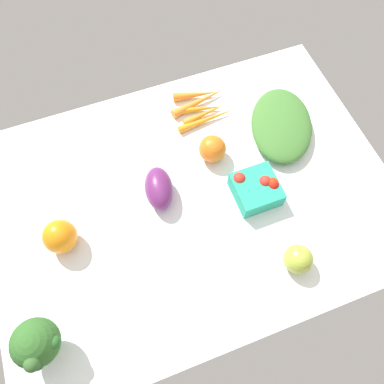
{
  "coord_description": "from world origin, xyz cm",
  "views": [
    {
      "loc": [
        14.47,
        38.81,
        90.61
      ],
      "look_at": [
        0.0,
        0.0,
        4.0
      ],
      "focal_mm": 35.19,
      "sensor_mm": 36.0,
      "label": 1
    }
  ],
  "objects_px": {
    "heirloom_tomato_orange": "(212,149)",
    "carrot_bunch": "(201,106)",
    "bell_pepper_orange": "(60,236)",
    "eggplant": "(159,188)",
    "leafy_greens_clump": "(281,125)",
    "berry_basket": "(257,188)",
    "broccoli_head": "(36,344)",
    "heirloom_tomato_green": "(298,259)"
  },
  "relations": [
    {
      "from": "carrot_bunch",
      "to": "leafy_greens_clump",
      "type": "bearing_deg",
      "value": 140.58
    },
    {
      "from": "eggplant",
      "to": "bell_pepper_orange",
      "type": "bearing_deg",
      "value": 109.56
    },
    {
      "from": "carrot_bunch",
      "to": "heirloom_tomato_green",
      "type": "bearing_deg",
      "value": 95.11
    },
    {
      "from": "heirloom_tomato_green",
      "to": "carrot_bunch",
      "type": "relative_size",
      "value": 0.38
    },
    {
      "from": "berry_basket",
      "to": "heirloom_tomato_orange",
      "type": "bearing_deg",
      "value": -66.32
    },
    {
      "from": "broccoli_head",
      "to": "heirloom_tomato_green",
      "type": "distance_m",
      "value": 0.59
    },
    {
      "from": "leafy_greens_clump",
      "to": "berry_basket",
      "type": "distance_m",
      "value": 0.22
    },
    {
      "from": "leafy_greens_clump",
      "to": "heirloom_tomato_orange",
      "type": "height_order",
      "value": "heirloom_tomato_orange"
    },
    {
      "from": "eggplant",
      "to": "heirloom_tomato_orange",
      "type": "relative_size",
      "value": 1.62
    },
    {
      "from": "broccoli_head",
      "to": "heirloom_tomato_orange",
      "type": "bearing_deg",
      "value": -147.51
    },
    {
      "from": "eggplant",
      "to": "heirloom_tomato_green",
      "type": "bearing_deg",
      "value": -129.06
    },
    {
      "from": "bell_pepper_orange",
      "to": "heirloom_tomato_orange",
      "type": "distance_m",
      "value": 0.44
    },
    {
      "from": "leafy_greens_clump",
      "to": "carrot_bunch",
      "type": "relative_size",
      "value": 1.39
    },
    {
      "from": "heirloom_tomato_orange",
      "to": "carrot_bunch",
      "type": "relative_size",
      "value": 0.41
    },
    {
      "from": "heirloom_tomato_orange",
      "to": "leafy_greens_clump",
      "type": "bearing_deg",
      "value": -176.68
    },
    {
      "from": "broccoli_head",
      "to": "heirloom_tomato_orange",
      "type": "distance_m",
      "value": 0.61
    },
    {
      "from": "heirloom_tomato_green",
      "to": "berry_basket",
      "type": "height_order",
      "value": "heirloom_tomato_green"
    },
    {
      "from": "heirloom_tomato_orange",
      "to": "bell_pepper_orange",
      "type": "bearing_deg",
      "value": 13.52
    },
    {
      "from": "berry_basket",
      "to": "carrot_bunch",
      "type": "bearing_deg",
      "value": -83.79
    },
    {
      "from": "bell_pepper_orange",
      "to": "eggplant",
      "type": "xyz_separation_m",
      "value": [
        -0.26,
        -0.04,
        -0.01
      ]
    },
    {
      "from": "eggplant",
      "to": "heirloom_tomato_green",
      "type": "relative_size",
      "value": 1.72
    },
    {
      "from": "berry_basket",
      "to": "carrot_bunch",
      "type": "relative_size",
      "value": 0.61
    },
    {
      "from": "broccoli_head",
      "to": "heirloom_tomato_orange",
      "type": "xyz_separation_m",
      "value": [
        -0.51,
        -0.33,
        -0.04
      ]
    },
    {
      "from": "bell_pepper_orange",
      "to": "carrot_bunch",
      "type": "relative_size",
      "value": 0.48
    },
    {
      "from": "heirloom_tomato_orange",
      "to": "carrot_bunch",
      "type": "xyz_separation_m",
      "value": [
        -0.03,
        -0.16,
        -0.02
      ]
    },
    {
      "from": "heirloom_tomato_green",
      "to": "carrot_bunch",
      "type": "xyz_separation_m",
      "value": [
        0.05,
        -0.51,
        -0.02
      ]
    },
    {
      "from": "bell_pepper_orange",
      "to": "broccoli_head",
      "type": "bearing_deg",
      "value": 69.6
    },
    {
      "from": "eggplant",
      "to": "berry_basket",
      "type": "bearing_deg",
      "value": -99.43
    },
    {
      "from": "heirloom_tomato_orange",
      "to": "berry_basket",
      "type": "distance_m",
      "value": 0.16
    },
    {
      "from": "broccoli_head",
      "to": "carrot_bunch",
      "type": "height_order",
      "value": "broccoli_head"
    },
    {
      "from": "bell_pepper_orange",
      "to": "heirloom_tomato_green",
      "type": "distance_m",
      "value": 0.56
    },
    {
      "from": "leafy_greens_clump",
      "to": "carrot_bunch",
      "type": "height_order",
      "value": "leafy_greens_clump"
    },
    {
      "from": "eggplant",
      "to": "leafy_greens_clump",
      "type": "bearing_deg",
      "value": -68.87
    },
    {
      "from": "broccoli_head",
      "to": "leafy_greens_clump",
      "type": "relative_size",
      "value": 0.52
    },
    {
      "from": "broccoli_head",
      "to": "heirloom_tomato_green",
      "type": "bearing_deg",
      "value": 177.96
    },
    {
      "from": "broccoli_head",
      "to": "leafy_greens_clump",
      "type": "xyz_separation_m",
      "value": [
        -0.72,
        -0.34,
        -0.05
      ]
    },
    {
      "from": "bell_pepper_orange",
      "to": "heirloom_tomato_green",
      "type": "xyz_separation_m",
      "value": [
        -0.5,
        0.24,
        -0.01
      ]
    },
    {
      "from": "berry_basket",
      "to": "broccoli_head",
      "type": "bearing_deg",
      "value": 17.5
    },
    {
      "from": "berry_basket",
      "to": "carrot_bunch",
      "type": "xyz_separation_m",
      "value": [
        0.03,
        -0.31,
        -0.02
      ]
    },
    {
      "from": "leafy_greens_clump",
      "to": "heirloom_tomato_orange",
      "type": "relative_size",
      "value": 3.43
    },
    {
      "from": "broccoli_head",
      "to": "heirloom_tomato_orange",
      "type": "relative_size",
      "value": 1.78
    },
    {
      "from": "bell_pepper_orange",
      "to": "leafy_greens_clump",
      "type": "relative_size",
      "value": 0.35
    }
  ]
}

